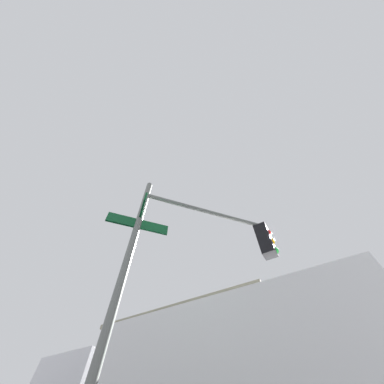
# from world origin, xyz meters

# --- Properties ---
(traffic_signal_near) EXTENTS (2.36, 2.77, 5.16)m
(traffic_signal_near) POSITION_xyz_m (-6.00, -5.53, 3.67)
(traffic_signal_near) COLOR slate
(traffic_signal_near) RESTS_ON ground_plane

